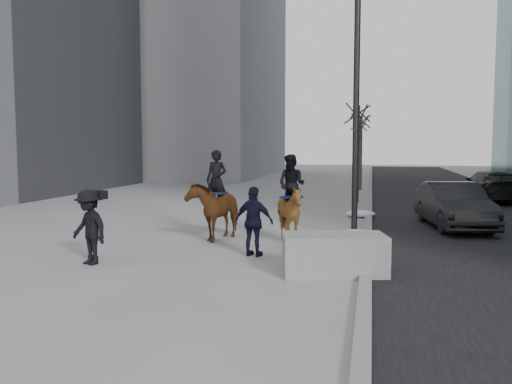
% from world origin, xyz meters
% --- Properties ---
extents(ground, '(120.00, 120.00, 0.00)m').
position_xyz_m(ground, '(0.00, 0.00, 0.00)').
color(ground, gray).
rests_on(ground, ground).
extents(road, '(8.00, 90.00, 0.01)m').
position_xyz_m(road, '(7.00, 10.00, 0.01)').
color(road, black).
rests_on(road, ground).
extents(curb, '(0.25, 90.00, 0.12)m').
position_xyz_m(curb, '(3.00, 10.00, 0.06)').
color(curb, gray).
rests_on(curb, ground).
extents(planter, '(2.37, 1.56, 0.87)m').
position_xyz_m(planter, '(2.32, -1.59, 0.44)').
color(planter, gray).
rests_on(planter, ground).
extents(car_near, '(2.27, 4.80, 1.52)m').
position_xyz_m(car_near, '(5.79, 5.75, 0.76)').
color(car_near, black).
rests_on(car_near, ground).
extents(car_far, '(2.61, 5.39, 1.51)m').
position_xyz_m(car_far, '(8.80, 15.10, 0.76)').
color(car_far, black).
rests_on(car_far, ground).
extents(tree_near, '(1.20, 1.20, 5.14)m').
position_xyz_m(tree_near, '(2.40, 13.20, 2.57)').
color(tree_near, '#332A1E').
rests_on(tree_near, ground).
extents(tree_far, '(1.20, 1.20, 5.00)m').
position_xyz_m(tree_far, '(2.40, 20.49, 2.50)').
color(tree_far, '#3C2C23').
rests_on(tree_far, ground).
extents(mounted_left, '(1.35, 2.19, 2.63)m').
position_xyz_m(mounted_left, '(-1.43, 2.13, 0.98)').
color(mounted_left, '#502910').
rests_on(mounted_left, ground).
extents(mounted_right, '(1.74, 1.84, 2.52)m').
position_xyz_m(mounted_right, '(0.86, 1.93, 1.01)').
color(mounted_right, '#4C290F').
rests_on(mounted_right, ground).
extents(feeder, '(1.10, 0.97, 1.75)m').
position_xyz_m(feeder, '(0.23, -0.11, 0.88)').
color(feeder, black).
rests_on(feeder, ground).
extents(camera_crew, '(1.31, 1.09, 1.75)m').
position_xyz_m(camera_crew, '(-3.33, -1.81, 0.89)').
color(camera_crew, black).
rests_on(camera_crew, ground).
extents(lamppost, '(0.25, 1.62, 9.09)m').
position_xyz_m(lamppost, '(2.60, 3.21, 4.99)').
color(lamppost, black).
rests_on(lamppost, ground).
extents(snow_piles, '(1.14, 5.58, 0.29)m').
position_xyz_m(snow_piles, '(2.70, 5.25, 0.14)').
color(snow_piles, white).
rests_on(snow_piles, ground).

